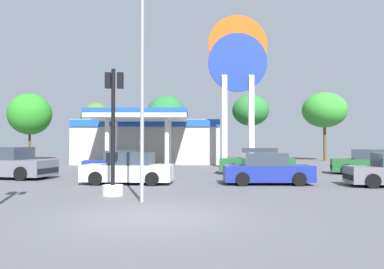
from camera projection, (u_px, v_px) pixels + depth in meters
The scene contains 16 objects.
ground_plane at pixel (148, 216), 9.69m from camera, with size 90.00×90.00×0.00m, color #56565B.
gas_station at pixel (148, 140), 33.99m from camera, with size 12.72×11.41×4.31m.
station_pole_sign at pixel (238, 70), 29.29m from camera, with size 4.58×0.56×11.80m.
car_0 at pixel (267, 170), 17.19m from camera, with size 4.01×1.88×1.42m.
car_1 at pixel (9, 164), 19.90m from camera, with size 4.93×2.91×1.66m.
car_2 at pixel (119, 164), 22.08m from camera, with size 4.18×2.23×1.43m.
car_4 at pixel (129, 169), 17.36m from camera, with size 4.19×2.10×1.46m.
car_5 at pixel (257, 162), 22.83m from camera, with size 4.66×2.58×1.58m.
car_6 at pixel (369, 163), 22.62m from camera, with size 4.49×2.85×1.49m.
traffic_signal_0 at pixel (113, 154), 13.53m from camera, with size 0.74×0.74×4.53m.
tree_0 at pixel (30, 114), 41.76m from camera, with size 4.68×4.68×7.33m.
tree_1 at pixel (96, 120), 40.56m from camera, with size 3.37×3.37×6.19m.
tree_2 at pixel (166, 116), 40.46m from camera, with size 4.38×4.38×6.98m.
tree_3 at pixel (251, 111), 41.46m from camera, with size 4.02×4.02×7.13m.
tree_4 at pixel (324, 110), 40.25m from camera, with size 4.68×4.68×7.26m.
corner_streetlamp at pixel (141, 56), 11.90m from camera, with size 0.24×1.48×7.79m.
Camera 1 is at (1.08, -9.74, 1.87)m, focal length 35.38 mm.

